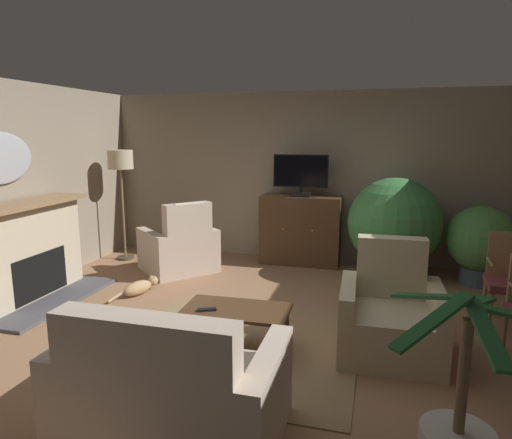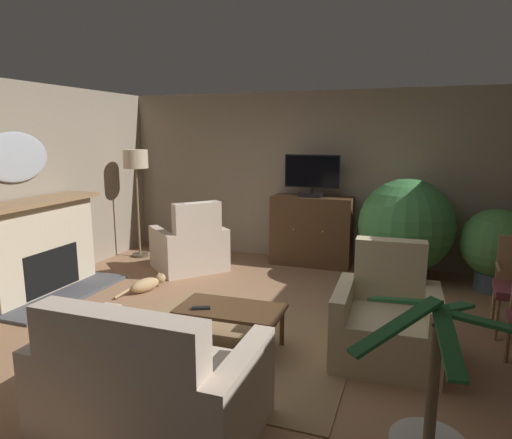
{
  "view_description": "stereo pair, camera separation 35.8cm",
  "coord_description": "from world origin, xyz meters",
  "px_view_note": "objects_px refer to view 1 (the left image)",
  "views": [
    {
      "loc": [
        1.2,
        -4.13,
        1.97
      ],
      "look_at": [
        0.01,
        0.27,
        1.09
      ],
      "focal_mm": 31.6,
      "sensor_mm": 36.0,
      "label": 1
    },
    {
      "loc": [
        1.54,
        -4.02,
        1.97
      ],
      "look_at": [
        0.01,
        0.27,
        1.09
      ],
      "focal_mm": 31.6,
      "sensor_mm": 36.0,
      "label": 2
    }
  ],
  "objects_px": {
    "wall_mirror_oval": "(0,158)",
    "armchair_beside_cabinet": "(180,249)",
    "tv_cabinet": "(300,231)",
    "tv_remote": "(207,310)",
    "armchair_facing_sofa": "(390,319)",
    "floor_lamp": "(121,167)",
    "sofa_floral": "(170,392)",
    "cat": "(140,287)",
    "potted_plant_leafy_by_curtain": "(394,224)",
    "potted_plant_on_hearth_side": "(480,241)",
    "television": "(301,174)",
    "fireplace": "(27,254)",
    "coffee_table": "(236,313)"
  },
  "relations": [
    {
      "from": "television",
      "to": "wall_mirror_oval",
      "type": "bearing_deg",
      "value": -143.28
    },
    {
      "from": "armchair_facing_sofa",
      "to": "floor_lamp",
      "type": "relative_size",
      "value": 0.59
    },
    {
      "from": "wall_mirror_oval",
      "to": "potted_plant_on_hearth_side",
      "type": "distance_m",
      "value": 5.99
    },
    {
      "from": "armchair_facing_sofa",
      "to": "potted_plant_leafy_by_curtain",
      "type": "height_order",
      "value": "potted_plant_leafy_by_curtain"
    },
    {
      "from": "armchair_beside_cabinet",
      "to": "potted_plant_on_hearth_side",
      "type": "relative_size",
      "value": 1.21
    },
    {
      "from": "armchair_beside_cabinet",
      "to": "tv_remote",
      "type": "bearing_deg",
      "value": -59.98
    },
    {
      "from": "armchair_facing_sofa",
      "to": "potted_plant_leafy_by_curtain",
      "type": "xyz_separation_m",
      "value": [
        0.07,
        2.32,
        0.42
      ]
    },
    {
      "from": "coffee_table",
      "to": "floor_lamp",
      "type": "distance_m",
      "value": 3.78
    },
    {
      "from": "potted_plant_on_hearth_side",
      "to": "floor_lamp",
      "type": "height_order",
      "value": "floor_lamp"
    },
    {
      "from": "tv_cabinet",
      "to": "tv_remote",
      "type": "distance_m",
      "value": 3.09
    },
    {
      "from": "floor_lamp",
      "to": "tv_cabinet",
      "type": "bearing_deg",
      "value": 9.99
    },
    {
      "from": "sofa_floral",
      "to": "tv_remote",
      "type": "bearing_deg",
      "value": 99.4
    },
    {
      "from": "fireplace",
      "to": "floor_lamp",
      "type": "relative_size",
      "value": 1.0
    },
    {
      "from": "fireplace",
      "to": "floor_lamp",
      "type": "xyz_separation_m",
      "value": [
        0.14,
        1.89,
        0.89
      ]
    },
    {
      "from": "television",
      "to": "armchair_facing_sofa",
      "type": "height_order",
      "value": "television"
    },
    {
      "from": "floor_lamp",
      "to": "armchair_facing_sofa",
      "type": "bearing_deg",
      "value": -28.26
    },
    {
      "from": "armchair_facing_sofa",
      "to": "tv_remote",
      "type": "bearing_deg",
      "value": -164.43
    },
    {
      "from": "tv_cabinet",
      "to": "potted_plant_on_hearth_side",
      "type": "relative_size",
      "value": 1.14
    },
    {
      "from": "television",
      "to": "armchair_facing_sofa",
      "type": "distance_m",
      "value": 3.06
    },
    {
      "from": "fireplace",
      "to": "wall_mirror_oval",
      "type": "xyz_separation_m",
      "value": [
        -0.25,
        0.0,
        1.12
      ]
    },
    {
      "from": "floor_lamp",
      "to": "armchair_beside_cabinet",
      "type": "bearing_deg",
      "value": -18.17
    },
    {
      "from": "tv_cabinet",
      "to": "potted_plant_on_hearth_side",
      "type": "height_order",
      "value": "potted_plant_on_hearth_side"
    },
    {
      "from": "wall_mirror_oval",
      "to": "potted_plant_leafy_by_curtain",
      "type": "distance_m",
      "value": 5.0
    },
    {
      "from": "tv_remote",
      "to": "cat",
      "type": "relative_size",
      "value": 0.25
    },
    {
      "from": "fireplace",
      "to": "cat",
      "type": "distance_m",
      "value": 1.36
    },
    {
      "from": "fireplace",
      "to": "potted_plant_leafy_by_curtain",
      "type": "height_order",
      "value": "potted_plant_leafy_by_curtain"
    },
    {
      "from": "armchair_facing_sofa",
      "to": "floor_lamp",
      "type": "bearing_deg",
      "value": 151.74
    },
    {
      "from": "tv_remote",
      "to": "coffee_table",
      "type": "bearing_deg",
      "value": 2.33
    },
    {
      "from": "wall_mirror_oval",
      "to": "tv_cabinet",
      "type": "distance_m",
      "value": 4.08
    },
    {
      "from": "tv_cabinet",
      "to": "tv_remote",
      "type": "bearing_deg",
      "value": -95.95
    },
    {
      "from": "cat",
      "to": "potted_plant_leafy_by_curtain",
      "type": "bearing_deg",
      "value": 27.09
    },
    {
      "from": "fireplace",
      "to": "armchair_beside_cabinet",
      "type": "bearing_deg",
      "value": 50.56
    },
    {
      "from": "cat",
      "to": "armchair_facing_sofa",
      "type": "bearing_deg",
      "value": -14.47
    },
    {
      "from": "cat",
      "to": "floor_lamp",
      "type": "bearing_deg",
      "value": 126.72
    },
    {
      "from": "armchair_facing_sofa",
      "to": "cat",
      "type": "xyz_separation_m",
      "value": [
        -2.96,
        0.76,
        -0.24
      ]
    },
    {
      "from": "armchair_facing_sofa",
      "to": "potted_plant_leafy_by_curtain",
      "type": "relative_size",
      "value": 0.73
    },
    {
      "from": "armchair_beside_cabinet",
      "to": "potted_plant_on_hearth_side",
      "type": "height_order",
      "value": "armchair_beside_cabinet"
    },
    {
      "from": "sofa_floral",
      "to": "armchair_beside_cabinet",
      "type": "height_order",
      "value": "armchair_beside_cabinet"
    },
    {
      "from": "potted_plant_leafy_by_curtain",
      "to": "television",
      "type": "bearing_deg",
      "value": 169.25
    },
    {
      "from": "tv_cabinet",
      "to": "sofa_floral",
      "type": "relative_size",
      "value": 0.85
    },
    {
      "from": "tv_remote",
      "to": "sofa_floral",
      "type": "xyz_separation_m",
      "value": [
        0.19,
        -1.15,
        -0.09
      ]
    },
    {
      "from": "wall_mirror_oval",
      "to": "armchair_beside_cabinet",
      "type": "distance_m",
      "value": 2.54
    },
    {
      "from": "television",
      "to": "armchair_beside_cabinet",
      "type": "bearing_deg",
      "value": -153.71
    },
    {
      "from": "fireplace",
      "to": "armchair_facing_sofa",
      "type": "height_order",
      "value": "fireplace"
    },
    {
      "from": "potted_plant_leafy_by_curtain",
      "to": "cat",
      "type": "bearing_deg",
      "value": -152.91
    },
    {
      "from": "tv_cabinet",
      "to": "armchair_beside_cabinet",
      "type": "xyz_separation_m",
      "value": [
        -1.61,
        -0.85,
        -0.17
      ]
    },
    {
      "from": "coffee_table",
      "to": "sofa_floral",
      "type": "height_order",
      "value": "sofa_floral"
    },
    {
      "from": "tv_cabinet",
      "to": "potted_plant_on_hearth_side",
      "type": "bearing_deg",
      "value": -8.53
    },
    {
      "from": "armchair_facing_sofa",
      "to": "floor_lamp",
      "type": "distance_m",
      "value": 4.67
    },
    {
      "from": "wall_mirror_oval",
      "to": "floor_lamp",
      "type": "bearing_deg",
      "value": 78.5
    }
  ]
}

